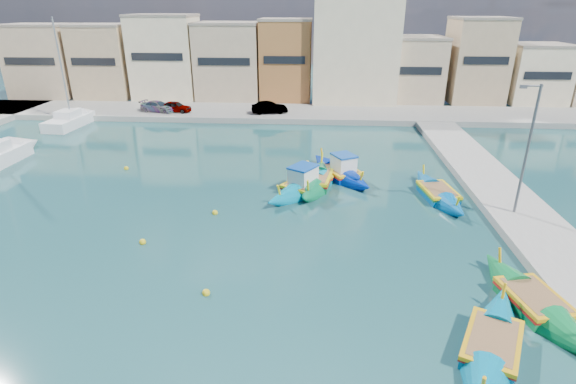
% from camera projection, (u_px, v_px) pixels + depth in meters
% --- Properties ---
extents(ground, '(160.00, 160.00, 0.00)m').
position_uv_depth(ground, '(200.00, 262.00, 22.46)').
color(ground, '#123737').
rests_on(ground, ground).
extents(east_quay, '(4.00, 70.00, 0.50)m').
position_uv_depth(east_quay, '(574.00, 271.00, 21.25)').
color(east_quay, gray).
rests_on(east_quay, ground).
extents(north_quay, '(80.00, 8.00, 0.60)m').
position_uv_depth(north_quay, '(269.00, 113.00, 51.78)').
color(north_quay, gray).
rests_on(north_quay, ground).
extents(north_townhouses, '(83.20, 7.87, 10.19)m').
position_uv_depth(north_townhouses, '(327.00, 64.00, 56.33)').
color(north_townhouses, tan).
rests_on(north_townhouses, ground).
extents(church_block, '(10.00, 10.00, 19.10)m').
position_uv_depth(church_block, '(355.00, 35.00, 55.39)').
color(church_block, beige).
rests_on(church_block, ground).
extents(quay_street_lamp, '(1.18, 0.16, 8.00)m').
position_uv_depth(quay_street_lamp, '(526.00, 150.00, 25.22)').
color(quay_street_lamp, '#595B60').
rests_on(quay_street_lamp, ground).
extents(parked_cars, '(17.00, 2.66, 1.31)m').
position_uv_depth(parked_cars, '(200.00, 107.00, 50.52)').
color(parked_cars, '#4C1919').
rests_on(parked_cars, north_quay).
extents(luzzu_turquoise_cabin, '(6.46, 8.69, 2.90)m').
position_uv_depth(luzzu_turquoise_cabin, '(307.00, 185.00, 31.06)').
color(luzzu_turquoise_cabin, '#00799F').
rests_on(luzzu_turquoise_cabin, ground).
extents(luzzu_blue_cabin, '(5.52, 7.98, 2.84)m').
position_uv_depth(luzzu_blue_cabin, '(340.00, 172.00, 33.40)').
color(luzzu_blue_cabin, '#0027A7').
rests_on(luzzu_blue_cabin, ground).
extents(luzzu_cyan_mid, '(3.04, 8.03, 2.32)m').
position_uv_depth(luzzu_cyan_mid, '(438.00, 194.00, 29.84)').
color(luzzu_cyan_mid, '#005AA3').
rests_on(luzzu_cyan_mid, ground).
extents(luzzu_green, '(3.36, 8.46, 2.59)m').
position_uv_depth(luzzu_green, '(315.00, 181.00, 31.90)').
color(luzzu_green, '#0A7242').
rests_on(luzzu_green, ground).
extents(luzzu_blue_south, '(5.08, 7.87, 2.28)m').
position_uv_depth(luzzu_blue_south, '(492.00, 346.00, 16.59)').
color(luzzu_blue_south, '#0078A3').
rests_on(luzzu_blue_south, ground).
extents(luzzu_cyan_south, '(3.44, 7.74, 2.34)m').
position_uv_depth(luzzu_cyan_south, '(533.00, 303.00, 18.98)').
color(luzzu_cyan_south, '#0B7738').
rests_on(luzzu_cyan_south, ground).
extents(yacht_north, '(3.05, 8.90, 11.68)m').
position_uv_depth(yacht_north, '(79.00, 118.00, 48.74)').
color(yacht_north, white).
rests_on(yacht_north, ground).
extents(yacht_midnorth, '(2.81, 8.92, 12.59)m').
position_uv_depth(yacht_midnorth, '(10.00, 152.00, 37.56)').
color(yacht_midnorth, white).
rests_on(yacht_midnorth, ground).
extents(mooring_buoys, '(26.09, 18.37, 0.36)m').
position_uv_depth(mooring_buoys, '(249.00, 211.00, 27.82)').
color(mooring_buoys, yellow).
rests_on(mooring_buoys, ground).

